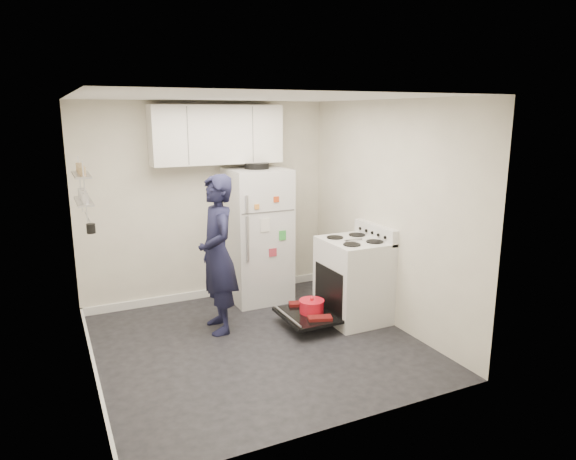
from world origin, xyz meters
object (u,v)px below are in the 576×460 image
electric_range (352,281)px  refrigerator (258,235)px  person (217,255)px  open_oven_door (309,311)px

electric_range → refrigerator: bearing=123.4°
electric_range → person: bearing=165.7°
open_oven_door → person: bearing=158.2°
electric_range → refrigerator: size_ratio=0.63×
open_oven_door → refrigerator: bearing=98.5°
electric_range → open_oven_door: 0.63m
refrigerator → person: size_ratio=1.01×
electric_range → refrigerator: refrigerator is taller
electric_range → person: 1.59m
refrigerator → person: refrigerator is taller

